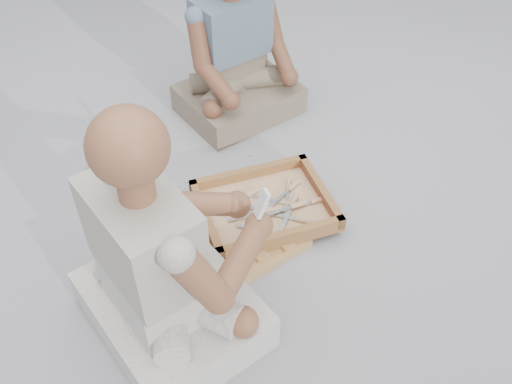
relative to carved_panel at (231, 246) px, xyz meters
name	(u,v)px	position (x,y,z in m)	size (l,w,h in m)	color
ground	(272,258)	(0.12, -0.12, -0.02)	(60.00, 60.00, 0.00)	#A4A5AA
carved_panel	(231,246)	(0.00, 0.00, 0.00)	(0.55, 0.36, 0.04)	#A3823F
tool_tray	(265,207)	(0.20, 0.10, 0.04)	(0.59, 0.49, 0.07)	brown
chisel_0	(260,208)	(0.17, 0.09, 0.05)	(0.19, 0.14, 0.02)	silver
chisel_1	(247,195)	(0.16, 0.19, 0.05)	(0.22, 0.05, 0.02)	silver
chisel_2	(260,221)	(0.14, 0.03, 0.05)	(0.07, 0.22, 0.02)	silver
chisel_3	(314,201)	(0.40, 0.03, 0.05)	(0.22, 0.04, 0.02)	silver
chisel_4	(265,212)	(0.19, 0.06, 0.05)	(0.22, 0.05, 0.02)	silver
chisel_5	(293,204)	(0.31, 0.05, 0.05)	(0.17, 0.17, 0.02)	silver
chisel_6	(275,234)	(0.16, -0.07, 0.06)	(0.17, 0.17, 0.02)	silver
chisel_7	(293,206)	(0.30, 0.04, 0.06)	(0.22, 0.02, 0.02)	silver
chisel_8	(285,203)	(0.28, 0.08, 0.05)	(0.17, 0.16, 0.02)	silver
chisel_9	(298,220)	(0.29, -0.03, 0.05)	(0.17, 0.16, 0.02)	silver
chisel_10	(290,188)	(0.35, 0.14, 0.05)	(0.21, 0.11, 0.02)	silver
chisel_11	(288,189)	(0.34, 0.15, 0.05)	(0.13, 0.20, 0.02)	silver
wood_chip_0	(255,245)	(0.09, -0.03, -0.02)	(0.02, 0.01, 0.00)	tan
wood_chip_1	(235,254)	(0.00, -0.03, -0.02)	(0.02, 0.01, 0.00)	tan
wood_chip_2	(208,219)	(-0.02, 0.19, -0.02)	(0.02, 0.01, 0.00)	tan
wood_chip_3	(204,246)	(-0.10, 0.06, -0.02)	(0.02, 0.01, 0.00)	tan
wood_chip_4	(221,261)	(-0.06, -0.04, -0.02)	(0.02, 0.01, 0.00)	tan
wood_chip_5	(184,232)	(-0.14, 0.17, -0.02)	(0.02, 0.01, 0.00)	tan
wood_chip_6	(186,182)	(-0.02, 0.45, -0.02)	(0.02, 0.01, 0.00)	tan
wood_chip_7	(243,199)	(0.17, 0.24, -0.02)	(0.02, 0.01, 0.00)	tan
wood_chip_8	(285,252)	(0.19, -0.11, -0.02)	(0.02, 0.01, 0.00)	tan
wood_chip_9	(245,192)	(0.19, 0.27, -0.02)	(0.02, 0.01, 0.00)	tan
wood_chip_10	(212,197)	(0.05, 0.31, -0.02)	(0.02, 0.01, 0.00)	tan
wood_chip_11	(250,155)	(0.32, 0.50, -0.02)	(0.02, 0.01, 0.00)	tan
wood_chip_12	(217,182)	(0.11, 0.39, -0.02)	(0.02, 0.01, 0.00)	tan
wood_chip_13	(194,223)	(-0.08, 0.20, -0.02)	(0.02, 0.01, 0.00)	tan
wood_chip_14	(270,188)	(0.30, 0.25, -0.02)	(0.02, 0.01, 0.00)	tan
wood_chip_15	(299,226)	(0.31, -0.01, -0.02)	(0.02, 0.01, 0.00)	tan
craftsman	(163,266)	(-0.33, -0.22, 0.30)	(0.69, 0.69, 0.95)	silver
companion	(236,61)	(0.43, 0.86, 0.27)	(0.62, 0.53, 0.87)	#766955
mobile_phone	(262,204)	(0.02, -0.22, 0.43)	(0.05, 0.05, 0.10)	white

